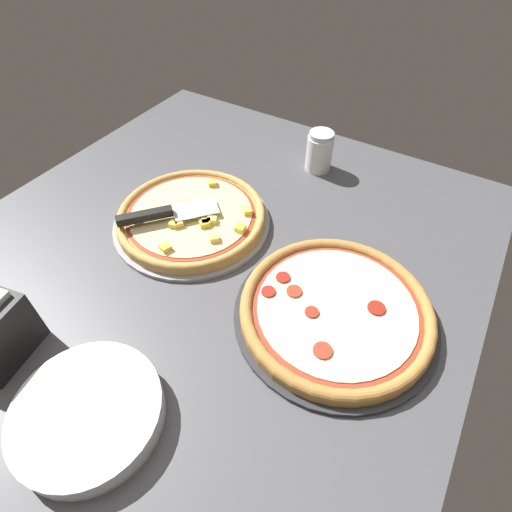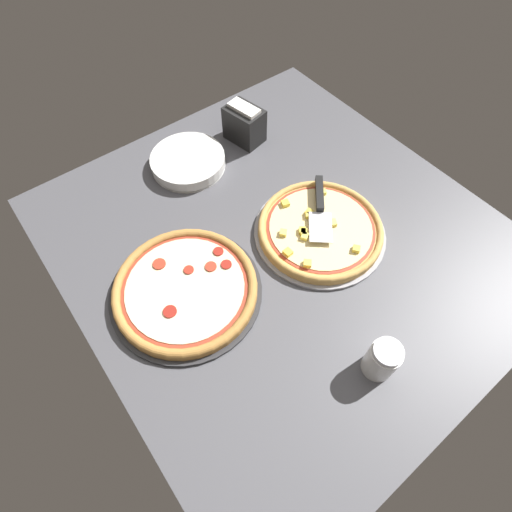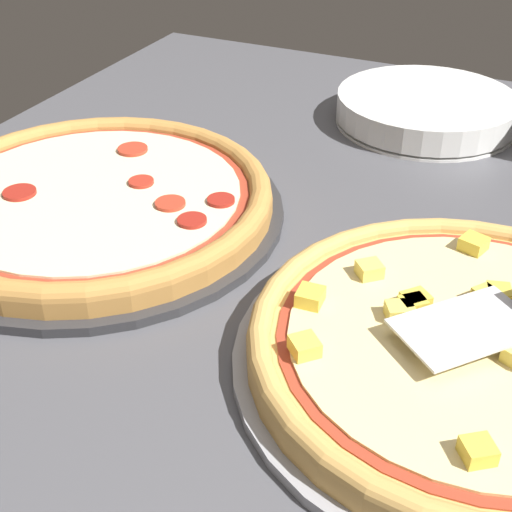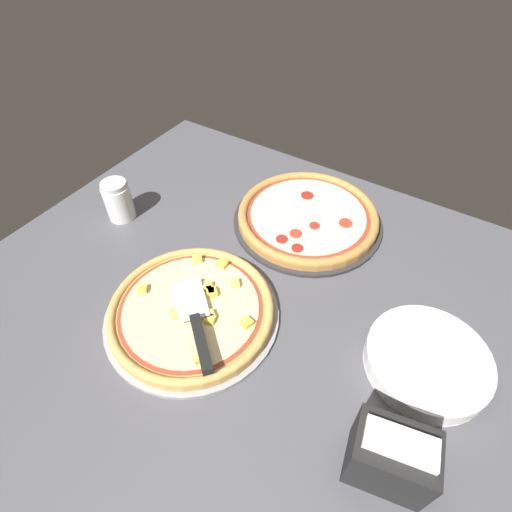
% 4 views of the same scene
% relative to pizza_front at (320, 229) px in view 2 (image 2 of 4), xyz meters
% --- Properties ---
extents(ground_plane, '(1.29, 1.20, 0.04)m').
position_rel_pizza_front_xyz_m(ground_plane, '(0.06, 0.10, -0.04)').
color(ground_plane, '#4C4C51').
extents(pizza_pan_front, '(0.39, 0.39, 0.01)m').
position_rel_pizza_front_xyz_m(pizza_pan_front, '(-0.00, -0.00, -0.02)').
color(pizza_pan_front, '#939399').
rests_on(pizza_pan_front, ground_plane).
extents(pizza_front, '(0.37, 0.37, 0.04)m').
position_rel_pizza_front_xyz_m(pizza_front, '(0.00, 0.00, 0.00)').
color(pizza_front, tan).
rests_on(pizza_front, pizza_pan_front).
extents(pizza_pan_back, '(0.41, 0.41, 0.01)m').
position_rel_pizza_front_xyz_m(pizza_pan_back, '(0.07, 0.42, -0.02)').
color(pizza_pan_back, '#2D2D30').
rests_on(pizza_pan_back, ground_plane).
extents(pizza_back, '(0.39, 0.39, 0.03)m').
position_rel_pizza_front_xyz_m(pizza_back, '(0.07, 0.42, -0.00)').
color(pizza_back, '#B77F3D').
rests_on(pizza_back, pizza_pan_back).
extents(serving_spatula, '(0.21, 0.19, 0.02)m').
position_rel_pizza_front_xyz_m(serving_spatula, '(0.06, -0.05, 0.03)').
color(serving_spatula, silver).
rests_on(serving_spatula, pizza_front).
extents(plate_stack, '(0.25, 0.25, 0.04)m').
position_rel_pizza_front_xyz_m(plate_stack, '(0.48, 0.16, -0.00)').
color(plate_stack, white).
rests_on(plate_stack, ground_plane).
extents(parmesan_shaker, '(0.07, 0.07, 0.12)m').
position_rel_pizza_front_xyz_m(parmesan_shaker, '(-0.38, 0.17, 0.03)').
color(parmesan_shaker, white).
rests_on(parmesan_shaker, ground_plane).
extents(napkin_holder, '(0.14, 0.11, 0.13)m').
position_rel_pizza_front_xyz_m(napkin_holder, '(0.47, -0.08, 0.04)').
color(napkin_holder, black).
rests_on(napkin_holder, ground_plane).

